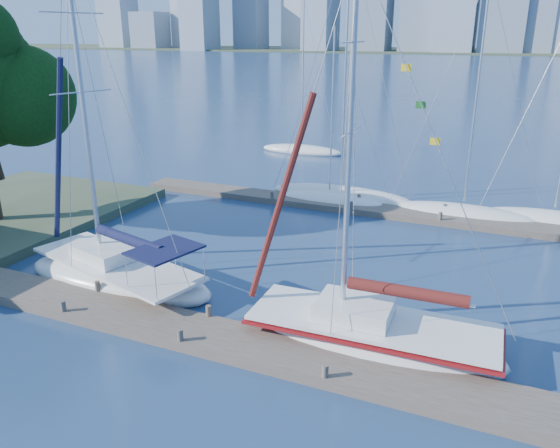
% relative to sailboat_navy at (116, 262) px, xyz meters
% --- Properties ---
extents(ground, '(700.00, 700.00, 0.00)m').
position_rel_sailboat_navy_xyz_m(ground, '(5.20, -2.29, -1.05)').
color(ground, navy).
rests_on(ground, ground).
extents(near_dock, '(26.00, 2.00, 0.40)m').
position_rel_sailboat_navy_xyz_m(near_dock, '(5.20, -2.29, -0.85)').
color(near_dock, '#4B4037').
rests_on(near_dock, ground).
extents(far_dock, '(30.00, 1.80, 0.36)m').
position_rel_sailboat_navy_xyz_m(far_dock, '(7.20, 13.71, -0.87)').
color(far_dock, '#4B4037').
rests_on(far_dock, ground).
extents(far_shore, '(800.00, 100.00, 1.50)m').
position_rel_sailboat_navy_xyz_m(far_shore, '(5.20, 317.71, -1.05)').
color(far_shore, '#38472D').
rests_on(far_shore, ground).
extents(sailboat_navy, '(9.31, 5.07, 13.95)m').
position_rel_sailboat_navy_xyz_m(sailboat_navy, '(0.00, 0.00, 0.00)').
color(sailboat_navy, silver).
rests_on(sailboat_navy, ground).
extents(sailboat_maroon, '(8.77, 3.12, 12.73)m').
position_rel_sailboat_navy_xyz_m(sailboat_maroon, '(10.85, -0.45, -0.10)').
color(sailboat_maroon, silver).
rests_on(sailboat_maroon, ground).
extents(bg_boat_1, '(7.25, 3.43, 10.63)m').
position_rel_sailboat_navy_xyz_m(bg_boat_1, '(4.40, 14.33, -0.83)').
color(bg_boat_1, silver).
rests_on(bg_boat_1, ground).
extents(bg_boat_2, '(9.46, 4.40, 15.37)m').
position_rel_sailboat_navy_xyz_m(bg_boat_2, '(4.72, 15.62, -0.77)').
color(bg_boat_2, silver).
rests_on(bg_boat_2, ground).
extents(bg_boat_3, '(8.43, 4.33, 13.18)m').
position_rel_sailboat_navy_xyz_m(bg_boat_3, '(12.19, 14.89, -0.80)').
color(bg_boat_3, silver).
rests_on(bg_boat_3, ground).
extents(bg_boat_4, '(8.37, 4.79, 13.22)m').
position_rel_sailboat_navy_xyz_m(bg_boat_4, '(16.85, 15.69, -0.80)').
color(bg_boat_4, silver).
rests_on(bg_boat_4, ground).
extents(bg_boat_6, '(7.66, 4.46, 12.96)m').
position_rel_sailboat_navy_xyz_m(bg_boat_6, '(-2.70, 27.84, -0.81)').
color(bg_boat_6, silver).
rests_on(bg_boat_6, ground).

